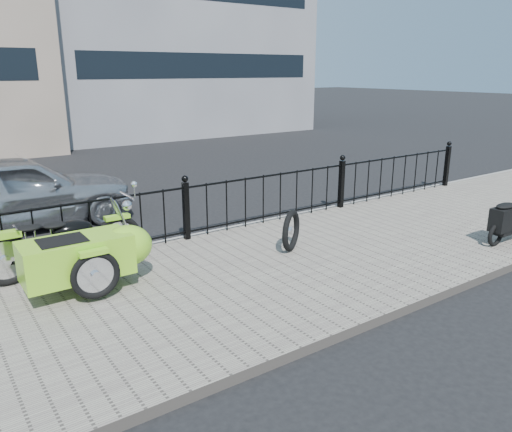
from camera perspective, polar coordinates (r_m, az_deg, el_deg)
ground at (r=7.36m, az=-3.15°, el=-6.19°), size 120.00×120.00×0.00m
sidewalk at (r=6.95m, az=-0.96°, el=-7.04°), size 30.00×3.80×0.12m
curb at (r=8.52m, az=-8.27°, el=-2.72°), size 30.00×0.10×0.12m
iron_fence at (r=8.24m, az=-7.98°, el=0.48°), size 14.11×0.11×1.08m
motorcycle_sidecar at (r=6.73m, az=-18.69°, el=-3.82°), size 2.28×1.48×0.98m
scooter at (r=9.08m, az=27.16°, el=-0.35°), size 1.41×0.41×0.95m
spare_tire at (r=7.69m, az=4.03°, el=-1.67°), size 0.60×0.43×0.65m
sedan_car at (r=10.08m, az=-25.61°, el=2.53°), size 4.10×1.75×1.38m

